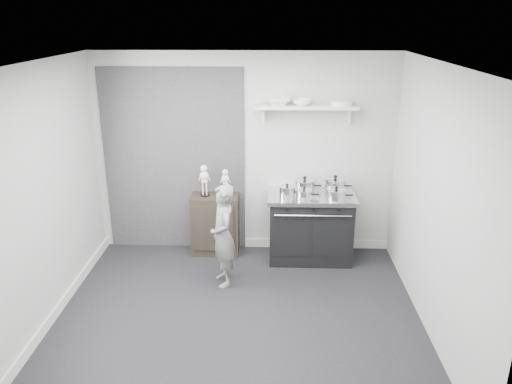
# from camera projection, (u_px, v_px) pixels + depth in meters

# --- Properties ---
(ground) EXTENTS (4.00, 4.00, 0.00)m
(ground) POSITION_uv_depth(u_px,v_px,m) (237.00, 318.00, 5.44)
(ground) COLOR black
(ground) RESTS_ON ground
(room_shell) EXTENTS (4.02, 3.62, 2.71)m
(room_shell) POSITION_uv_depth(u_px,v_px,m) (227.00, 171.00, 5.03)
(room_shell) COLOR #AFAFAD
(room_shell) RESTS_ON ground
(wall_shelf) EXTENTS (1.30, 0.26, 0.24)m
(wall_shelf) POSITION_uv_depth(u_px,v_px,m) (307.00, 108.00, 6.32)
(wall_shelf) COLOR silver
(wall_shelf) RESTS_ON room_shell
(stove) EXTENTS (1.14, 0.71, 0.91)m
(stove) POSITION_uv_depth(u_px,v_px,m) (310.00, 226.00, 6.65)
(stove) COLOR black
(stove) RESTS_ON ground
(side_cabinet) EXTENTS (0.64, 0.37, 0.83)m
(side_cabinet) POSITION_uv_depth(u_px,v_px,m) (215.00, 224.00, 6.83)
(side_cabinet) COLOR black
(side_cabinet) RESTS_ON ground
(child) EXTENTS (0.43, 0.53, 1.27)m
(child) POSITION_uv_depth(u_px,v_px,m) (223.00, 236.00, 5.95)
(child) COLOR slate
(child) RESTS_ON ground
(pot_front_left) EXTENTS (0.30, 0.21, 0.18)m
(pot_front_left) POSITION_uv_depth(u_px,v_px,m) (287.00, 191.00, 6.38)
(pot_front_left) COLOR silver
(pot_front_left) RESTS_ON stove
(pot_back_left) EXTENTS (0.36, 0.28, 0.20)m
(pot_back_left) POSITION_uv_depth(u_px,v_px,m) (305.00, 185.00, 6.62)
(pot_back_left) COLOR silver
(pot_back_left) RESTS_ON stove
(pot_back_right) EXTENTS (0.36, 0.27, 0.23)m
(pot_back_right) POSITION_uv_depth(u_px,v_px,m) (335.00, 185.00, 6.55)
(pot_back_right) COLOR silver
(pot_back_right) RESTS_ON stove
(pot_front_right) EXTENTS (0.34, 0.25, 0.18)m
(pot_front_right) POSITION_uv_depth(u_px,v_px,m) (336.00, 194.00, 6.29)
(pot_front_right) COLOR silver
(pot_front_right) RESTS_ON stove
(pot_front_center) EXTENTS (0.30, 0.21, 0.15)m
(pot_front_center) POSITION_uv_depth(u_px,v_px,m) (304.00, 194.00, 6.34)
(pot_front_center) COLOR silver
(pot_front_center) RESTS_ON stove
(skeleton_full) EXTENTS (0.14, 0.09, 0.49)m
(skeleton_full) POSITION_uv_depth(u_px,v_px,m) (204.00, 178.00, 6.61)
(skeleton_full) COLOR silver
(skeleton_full) RESTS_ON side_cabinet
(skeleton_torso) EXTENTS (0.12, 0.08, 0.43)m
(skeleton_torso) POSITION_uv_depth(u_px,v_px,m) (225.00, 181.00, 6.61)
(skeleton_torso) COLOR silver
(skeleton_torso) RESTS_ON side_cabinet
(bowl_large) EXTENTS (0.32, 0.32, 0.08)m
(bowl_large) POSITION_uv_depth(u_px,v_px,m) (278.00, 102.00, 6.30)
(bowl_large) COLOR white
(bowl_large) RESTS_ON wall_shelf
(bowl_small) EXTENTS (0.24, 0.24, 0.08)m
(bowl_small) POSITION_uv_depth(u_px,v_px,m) (302.00, 102.00, 6.29)
(bowl_small) COLOR white
(bowl_small) RESTS_ON wall_shelf
(plate_stack) EXTENTS (0.28, 0.28, 0.06)m
(plate_stack) POSITION_uv_depth(u_px,v_px,m) (342.00, 103.00, 6.28)
(plate_stack) COLOR white
(plate_stack) RESTS_ON wall_shelf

